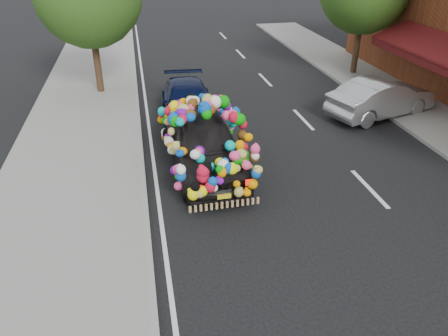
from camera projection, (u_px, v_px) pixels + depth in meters
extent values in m
plane|color=black|center=(239.00, 203.00, 11.10)|extent=(100.00, 100.00, 0.00)
cube|color=gray|center=(62.00, 221.00, 10.32)|extent=(4.00, 60.00, 0.12)
cube|color=gray|center=(145.00, 211.00, 10.65)|extent=(0.15, 60.00, 0.13)
cube|color=#490D0E|center=(426.00, 43.00, 16.67)|extent=(1.62, 5.20, 0.75)
cube|color=#490D0E|center=(406.00, 54.00, 16.73)|extent=(0.06, 5.20, 0.35)
cylinder|color=#332114|center=(97.00, 62.00, 17.97)|extent=(0.28, 0.28, 2.73)
cylinder|color=#332114|center=(357.00, 47.00, 20.48)|extent=(0.28, 0.28, 2.64)
imported|color=black|center=(205.00, 144.00, 12.35)|extent=(2.04, 4.72, 1.59)
cube|color=red|center=(198.00, 189.00, 10.21)|extent=(0.22, 0.07, 0.14)
cube|color=red|center=(250.00, 182.00, 10.48)|extent=(0.22, 0.07, 0.14)
cube|color=yellow|center=(224.00, 196.00, 10.48)|extent=(0.34, 0.05, 0.12)
imported|color=black|center=(188.00, 102.00, 15.77)|extent=(2.03, 4.52, 1.29)
imported|color=#A3A4A9|center=(381.00, 98.00, 16.04)|extent=(4.48, 2.66, 1.40)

